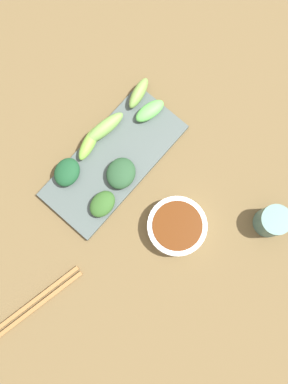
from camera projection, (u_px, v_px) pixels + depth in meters
The scene contains 12 objects.
tabletop at pixel (137, 194), 0.87m from camera, with size 2.10×2.10×0.02m, color brown.
sauce_bowl at pixel (176, 228), 0.82m from camera, with size 0.12×0.12×0.04m.
serving_plate at pixel (114, 161), 0.86m from camera, with size 0.14×0.32×0.01m, color #45514E.
broccoli_stalk_0 at pixel (104, 128), 0.85m from camera, with size 0.03×0.10×0.03m, color #72A749.
broccoli_leafy_1 at pixel (102, 204), 0.83m from camera, with size 0.04×0.06×0.02m, color #2E5722.
broccoli_leafy_2 at pixel (121, 173), 0.84m from camera, with size 0.06×0.07×0.03m, color #24492A.
broccoli_stalk_3 at pixel (150, 111), 0.86m from camera, with size 0.03×0.07×0.02m, color #5CBA50.
broccoli_stalk_4 at pixel (89, 143), 0.85m from camera, with size 0.03×0.08×0.03m, color #74AE3D.
broccoli_leafy_5 at pixel (67, 172), 0.84m from camera, with size 0.05×0.06×0.03m, color #184625.
broccoli_stalk_6 at pixel (139, 93), 0.87m from camera, with size 0.02×0.07×0.03m, color #739E47.
chopsticks at pixel (33, 307), 0.81m from camera, with size 0.07×0.23×0.01m.
tea_cup at pixel (272, 221), 0.81m from camera, with size 0.06×0.06×0.06m, color #486E64.
Camera 1 is at (-0.11, 0.10, 0.86)m, focal length 38.66 mm.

